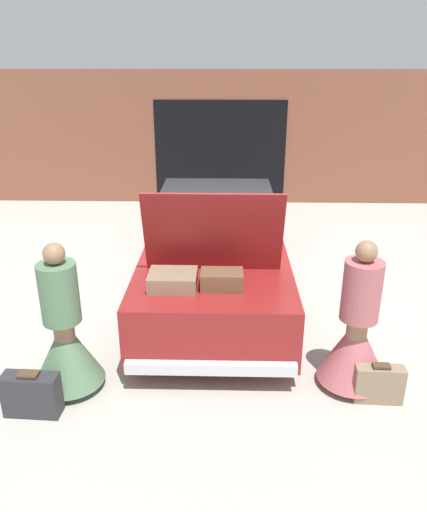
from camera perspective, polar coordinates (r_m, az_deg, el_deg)
ground_plane at (r=7.16m, az=0.26°, el=-3.56°), size 40.00×40.00×0.00m
garage_wall_back at (r=10.99m, az=0.78°, el=13.25°), size 12.00×0.14×2.80m
car at (r=6.93m, az=0.26°, el=1.02°), size 1.81×4.76×1.81m
person_left at (r=5.11m, az=-16.59°, el=-9.12°), size 0.69×0.69×1.54m
person_right at (r=5.13m, az=15.96°, el=-8.92°), size 0.70×0.70×1.55m
suitcase_beside_left_person at (r=5.04m, az=-20.06°, el=-14.63°), size 0.53×0.22×0.45m
suitcase_beside_right_person at (r=5.16m, az=18.36°, el=-13.71°), size 0.47×0.17×0.41m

